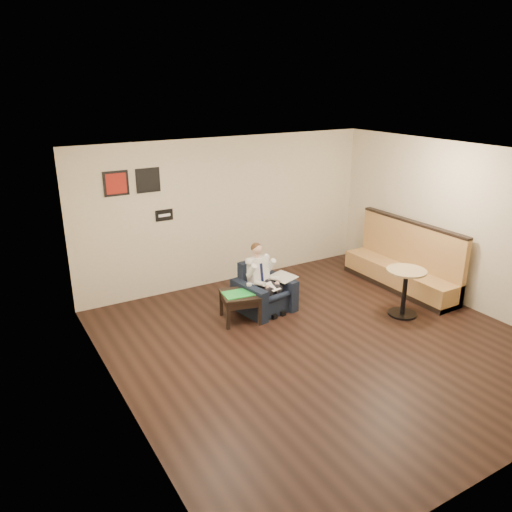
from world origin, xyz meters
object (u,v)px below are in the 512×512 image
cafe_table (404,293)px  banquette (401,256)px  seated_man (269,282)px  green_folder (238,294)px  side_table (240,307)px  armchair (264,288)px  smartphone (240,289)px  coffee_mug (249,286)px

cafe_table → banquette: bearing=47.4°
seated_man → green_folder: bearing=174.9°
seated_man → cafe_table: size_ratio=1.37×
green_folder → banquette: size_ratio=0.19×
side_table → cafe_table: 2.77m
armchair → banquette: size_ratio=0.34×
armchair → smartphone: bearing=168.6°
armchair → seated_man: bearing=-90.0°
banquette → smartphone: bearing=171.2°
smartphone → banquette: banquette is taller
coffee_mug → smartphone: coffee_mug is taller
banquette → seated_man: bearing=172.2°
side_table → smartphone: bearing=57.8°
banquette → side_table: bearing=174.0°
seated_man → banquette: 2.74m
smartphone → cafe_table: size_ratio=0.18×
side_table → green_folder: (-0.04, -0.01, 0.25)m
coffee_mug → green_folder: bearing=-161.1°
coffee_mug → smartphone: size_ratio=0.68×
armchair → seated_man: seated_man is taller
armchair → smartphone: size_ratio=5.59×
seated_man → banquette: (2.72, -0.37, 0.08)m
cafe_table → coffee_mug: bearing=149.9°
smartphone → cafe_table: (2.38, -1.38, -0.08)m
green_folder → banquette: banquette is taller
green_folder → smartphone: (0.13, 0.16, -0.00)m
side_table → green_folder: size_ratio=1.22×
side_table → smartphone: smartphone is taller
banquette → cafe_table: banquette is taller
coffee_mug → cafe_table: cafe_table is taller
banquette → green_folder: bearing=174.3°
seated_man → green_folder: size_ratio=2.31×
armchair → seated_man: 0.18m
seated_man → green_folder: 0.61m
seated_man → coffee_mug: (-0.35, 0.05, -0.02)m
coffee_mug → armchair: bearing=9.6°
green_folder → armchair: bearing=13.7°
armchair → coffee_mug: (-0.33, -0.06, 0.13)m
seated_man → green_folder: (-0.61, -0.04, -0.07)m
coffee_mug → seated_man: bearing=-7.9°
seated_man → smartphone: seated_man is taller
side_table → coffee_mug: (0.22, 0.07, 0.29)m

